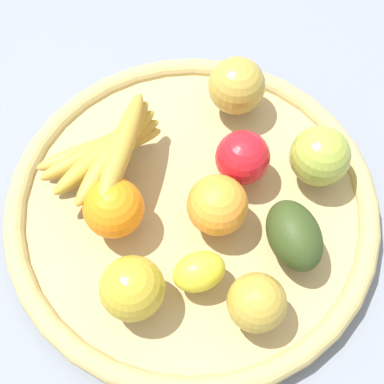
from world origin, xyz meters
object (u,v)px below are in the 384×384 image
Objects in this scene: banana_bunch at (108,150)px; avocado at (294,235)px; apple_3 at (242,157)px; apple_2 at (320,156)px; orange_1 at (114,208)px; orange_0 at (217,205)px; apple_0 at (237,86)px; lemon_0 at (199,272)px; apple_4 at (132,288)px; apple_1 at (257,302)px.

banana_bunch reaches higher than avocado.
apple_2 is at bearing -33.45° from apple_3.
apple_2 reaches higher than orange_1.
orange_0 is at bearing 174.77° from apple_2.
apple_2 is 0.84× the size of avocado.
apple_0 is at bearing 47.55° from orange_0.
orange_1 is at bearing -114.57° from banana_bunch.
banana_bunch is at bearing 144.37° from apple_3.
apple_2 is at bearing 35.94° from avocado.
lemon_0 is 0.08m from apple_4.
orange_1 is at bearing -163.15° from apple_0.
orange_0 reaches higher than apple_3.
apple_0 is 0.26m from lemon_0.
banana_bunch is at bearing 99.18° from apple_1.
apple_0 reaches higher than avocado.
banana_bunch reaches higher than lemon_0.
apple_0 is 0.11m from apple_3.
apple_2 is at bearing -5.23° from orange_0.
apple_4 reaches higher than avocado.
apple_3 is 1.12× the size of lemon_0.
apple_2 is 0.20m from apple_1.
apple_1 is at bearing -148.58° from apple_2.
apple_1 is at bearing -120.93° from apple_0.
apple_1 is at bearing -39.29° from apple_4.
apple_1 is (-0.15, -0.25, -0.01)m from apple_0.
apple_4 reaches higher than apple_1.
apple_3 is (-0.06, -0.09, -0.00)m from apple_0.
apple_3 is at bearing -121.49° from apple_0.
orange_1 is (-0.24, 0.08, -0.00)m from apple_2.
apple_2 is 0.21m from lemon_0.
orange_0 is at bearing -148.34° from apple_3.
apple_2 is 1.14× the size of apple_1.
lemon_0 is 0.84× the size of orange_1.
apple_4 is at bearing 140.71° from apple_1.
banana_bunch reaches higher than apple_1.
orange_1 is 0.21m from avocado.
banana_bunch is 0.18m from apple_4.
banana_bunch is 1.89× the size of avocado.
apple_0 is at bearing 72.45° from avocado.
avocado is 1.36× the size of apple_1.
apple_2 is 0.26m from banana_bunch.
apple_0 is 0.23m from orange_1.
banana_bunch is 2.31× the size of orange_0.
avocado is at bearing 26.07° from apple_1.
orange_0 reaches higher than lemon_0.
orange_1 reaches higher than apple_3.
apple_0 reaches higher than apple_2.
orange_1 is 0.99× the size of orange_0.
orange_1 reaches higher than lemon_0.
apple_1 is (-0.03, -0.12, -0.00)m from orange_0.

